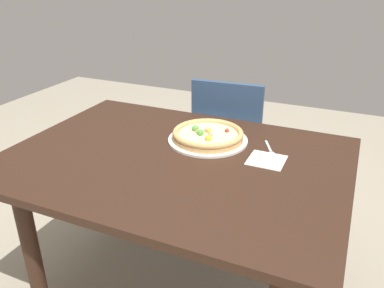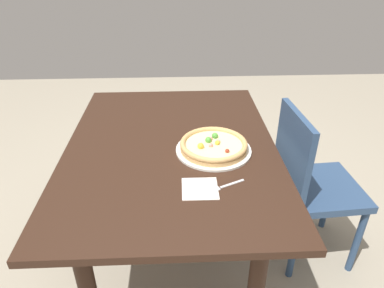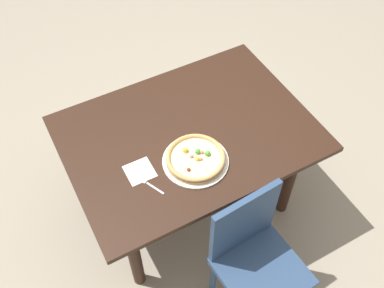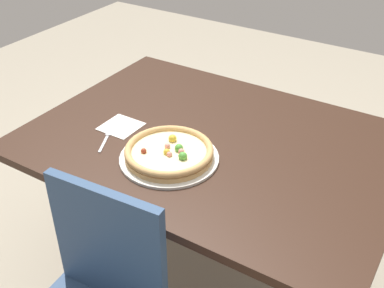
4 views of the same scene
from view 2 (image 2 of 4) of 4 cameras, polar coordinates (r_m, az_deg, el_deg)
ground_plane at (r=2.12m, az=-2.81°, el=-17.36°), size 6.00×6.00×0.00m
dining_table at (r=1.71m, az=-3.33°, el=-3.15°), size 1.35×0.98×0.73m
chair_near at (r=1.90m, az=18.68°, el=-5.95°), size 0.43×0.43×0.88m
plate at (r=1.60m, az=3.54°, el=-0.97°), size 0.35×0.35×0.01m
pizza at (r=1.59m, az=3.56°, el=-0.18°), size 0.31×0.31×0.05m
fork at (r=1.38m, az=5.13°, el=-6.98°), size 0.08×0.16×0.00m
napkin at (r=1.37m, az=1.31°, el=-7.31°), size 0.14×0.14×0.00m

